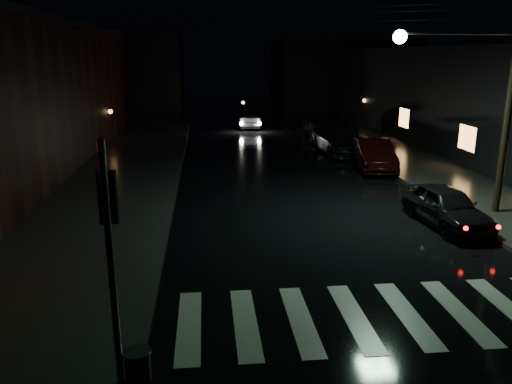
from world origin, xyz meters
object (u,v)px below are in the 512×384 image
object	(u,v)px
oncoming_car	(250,118)
parked_car_d	(330,128)
parked_car_a	(446,206)
parked_car_b	(373,154)
parked_car_c	(338,139)

from	to	relation	value
oncoming_car	parked_car_d	bearing A→B (deg)	133.44
parked_car_a	parked_car_b	distance (m)	8.46
parked_car_b	oncoming_car	bearing A→B (deg)	114.73
parked_car_a	parked_car_b	size ratio (longest dim) A/B	0.85
parked_car_a	oncoming_car	xyz separation A→B (m)	(-4.42, 23.71, 0.05)
parked_car_c	parked_car_b	bearing A→B (deg)	-87.43
parked_car_d	oncoming_car	xyz separation A→B (m)	(-4.83, 6.10, -0.07)
parked_car_a	parked_car_b	bearing A→B (deg)	82.98
parked_car_d	oncoming_car	size ratio (longest dim) A/B	1.30
parked_car_b	oncoming_car	xyz separation A→B (m)	(-4.74, 15.26, -0.04)
parked_car_c	oncoming_car	distance (m)	11.51
parked_car_c	oncoming_car	size ratio (longest dim) A/B	1.22
parked_car_c	oncoming_car	world-z (taller)	parked_car_c
parked_car_b	parked_car_d	size ratio (longest dim) A/B	0.81
parked_car_b	parked_car_d	distance (m)	9.16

